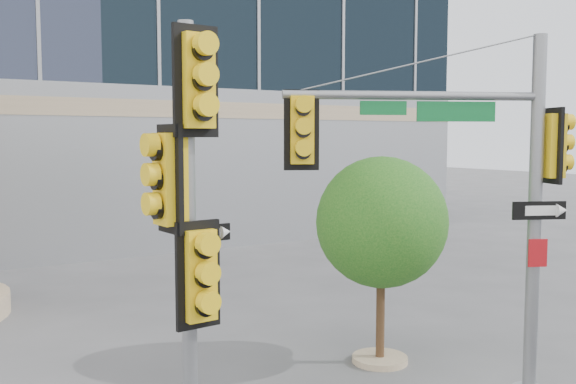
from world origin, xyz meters
TOP-DOWN VIEW (x-y plane):
  - main_signal_pole at (1.66, -0.81)m, footprint 4.21×2.19m
  - secondary_signal_pole at (-2.81, -0.04)m, footprint 1.01×0.74m
  - street_tree at (1.55, 1.22)m, footprint 2.47×2.41m

SIDE VIEW (x-z plane):
  - street_tree at x=1.55m, z-range 0.61..4.46m
  - secondary_signal_pole at x=-2.81m, z-range 0.50..6.21m
  - main_signal_pole at x=1.66m, z-range 0.69..6.49m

